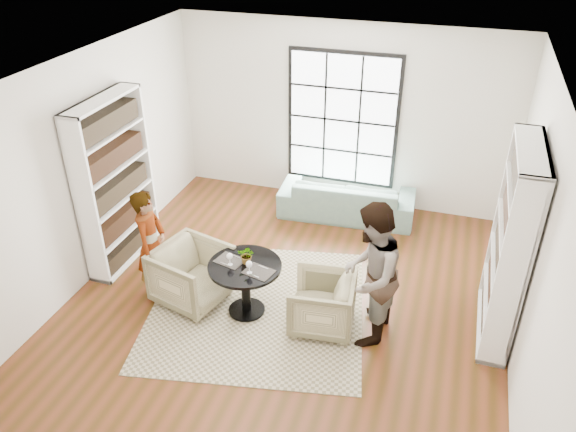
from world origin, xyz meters
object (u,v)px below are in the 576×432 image
(armchair_right, at_px, (322,303))
(flower_centerpiece, at_px, (247,255))
(sofa, at_px, (347,198))
(pedestal_table, at_px, (245,278))
(armchair_left, at_px, (192,275))
(person_right, at_px, (370,275))
(wine_glass_left, at_px, (230,257))
(person_left, at_px, (151,244))
(wine_glass_right, at_px, (249,265))

(armchair_right, xyz_separation_m, flower_centerpiece, (-0.96, 0.02, 0.49))
(sofa, bearing_deg, flower_centerpiece, 72.64)
(pedestal_table, height_order, armchair_right, pedestal_table)
(armchair_left, relative_size, person_right, 0.48)
(armchair_right, bearing_deg, person_right, 83.60)
(pedestal_table, xyz_separation_m, wine_glass_left, (-0.17, -0.05, 0.32))
(wine_glass_left, distance_m, flower_centerpiece, 0.21)
(person_right, bearing_deg, armchair_left, -85.14)
(armchair_left, bearing_deg, wine_glass_left, -82.86)
(person_left, xyz_separation_m, wine_glass_left, (1.12, -0.08, 0.09))
(armchair_right, bearing_deg, sofa, 179.85)
(armchair_left, height_order, wine_glass_left, wine_glass_left)
(armchair_right, distance_m, person_right, 0.77)
(pedestal_table, bearing_deg, wine_glass_right, -50.26)
(armchair_left, bearing_deg, sofa, -12.43)
(pedestal_table, xyz_separation_m, person_right, (1.53, 0.03, 0.37))
(person_left, bearing_deg, wine_glass_right, -104.60)
(person_left, bearing_deg, pedestal_table, -99.05)
(pedestal_table, distance_m, armchair_left, 0.76)
(person_left, distance_m, flower_centerpiece, 1.31)
(sofa, relative_size, armchair_right, 2.81)
(armchair_left, height_order, wine_glass_right, wine_glass_right)
(sofa, bearing_deg, person_left, 50.78)
(pedestal_table, height_order, person_right, person_right)
(pedestal_table, xyz_separation_m, flower_centerpiece, (0.01, 0.05, 0.31))
(armchair_left, distance_m, flower_centerpiece, 0.88)
(sofa, xyz_separation_m, person_right, (0.85, -2.76, 0.58))
(armchair_left, relative_size, wine_glass_left, 5.06)
(wine_glass_right, bearing_deg, armchair_left, 169.39)
(person_left, height_order, wine_glass_left, person_left)
(armchair_right, distance_m, flower_centerpiece, 1.08)
(sofa, height_order, armchair_left, armchair_left)
(person_left, height_order, wine_glass_right, person_left)
(person_left, height_order, person_right, person_right)
(pedestal_table, bearing_deg, armchair_right, 1.91)
(wine_glass_left, bearing_deg, person_right, 2.93)
(person_left, xyz_separation_m, wine_glass_right, (1.41, -0.16, 0.10))
(wine_glass_left, bearing_deg, armchair_right, 4.33)
(armchair_left, bearing_deg, person_left, 104.67)
(pedestal_table, bearing_deg, person_left, 179.03)
(armchair_right, bearing_deg, wine_glass_left, -92.07)
(sofa, relative_size, flower_centerpiece, 9.42)
(pedestal_table, relative_size, person_right, 0.51)
(pedestal_table, height_order, person_left, person_left)
(person_left, distance_m, wine_glass_left, 1.13)
(armchair_right, relative_size, person_left, 0.51)
(armchair_right, distance_m, person_left, 2.30)
(armchair_left, relative_size, wine_glass_right, 4.95)
(pedestal_table, distance_m, armchair_right, 0.99)
(sofa, distance_m, armchair_left, 3.11)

